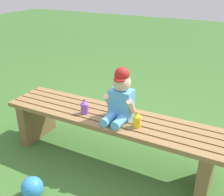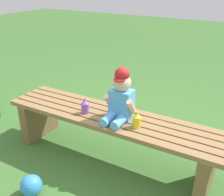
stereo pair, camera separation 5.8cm
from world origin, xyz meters
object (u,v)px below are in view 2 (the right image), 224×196
park_bench (110,129)px  toy_ball (31,186)px  sippy_cup_left (85,106)px  child_figure (121,97)px  sippy_cup_right (137,120)px

park_bench → toy_ball: (-0.28, -0.62, -0.21)m
sippy_cup_left → child_figure: bearing=11.1°
toy_ball → sippy_cup_left: bearing=81.2°
park_bench → child_figure: (0.09, -0.00, 0.31)m
park_bench → child_figure: bearing=-2.0°
park_bench → toy_ball: park_bench is taller
sippy_cup_right → toy_ball: 0.87m
park_bench → sippy_cup_right: 0.32m
park_bench → toy_ball: 0.71m
sippy_cup_left → toy_ball: size_ratio=0.80×
child_figure → toy_ball: 0.89m
park_bench → child_figure: 0.32m
child_figure → sippy_cup_left: size_ratio=3.26×
park_bench → toy_ball: bearing=-114.2°
child_figure → park_bench: bearing=178.0°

